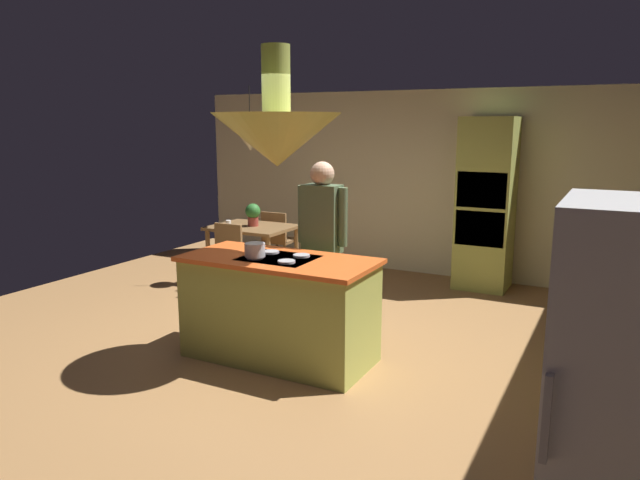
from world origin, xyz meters
TOP-DOWN VIEW (x-y plane):
  - ground at (0.00, 0.00)m, footprint 8.16×8.16m
  - wall_back at (0.00, 3.45)m, footprint 6.80×0.10m
  - kitchen_island at (0.00, -0.20)m, footprint 1.73×0.83m
  - counter_run_right at (2.84, 0.60)m, footprint 0.73×2.04m
  - oven_tower at (1.10, 3.04)m, footprint 0.66×0.62m
  - refrigerator at (2.80, -1.90)m, footprint 0.72×0.74m
  - dining_table at (-1.70, 1.90)m, footprint 1.06×0.83m
  - person_at_island at (0.08, 0.48)m, footprint 0.53×0.23m
  - range_hood at (0.00, -0.20)m, footprint 1.10×1.10m
  - pendant_light_over_table at (-1.70, 1.90)m, footprint 0.32×0.32m
  - chair_facing_island at (-1.70, 1.26)m, footprint 0.40×0.40m
  - chair_by_back_wall at (-1.70, 2.54)m, footprint 0.40×0.40m
  - potted_plant_on_table at (-1.69, 1.91)m, footprint 0.20×0.20m
  - cup_on_table at (-1.94, 1.69)m, footprint 0.07×0.07m
  - cooking_pot_on_cooktop at (-0.16, -0.33)m, footprint 0.18×0.18m

SIDE VIEW (x-z plane):
  - ground at x=0.00m, z-range 0.00..0.00m
  - kitchen_island at x=0.00m, z-range -0.01..0.95m
  - counter_run_right at x=2.84m, z-range 0.01..0.95m
  - chair_facing_island at x=-1.70m, z-range 0.07..0.94m
  - chair_by_back_wall at x=-1.70m, z-range 0.07..0.94m
  - dining_table at x=-1.70m, z-range 0.27..1.03m
  - cup_on_table at x=-1.94m, z-range 0.76..0.85m
  - refrigerator at x=2.80m, z-range 0.00..1.80m
  - potted_plant_on_table at x=-1.69m, z-range 0.78..1.08m
  - person_at_island at x=0.08m, z-range 0.14..1.88m
  - cooking_pot_on_cooktop at x=-0.16m, z-range 0.96..1.08m
  - oven_tower at x=1.10m, z-range 0.00..2.18m
  - wall_back at x=0.00m, z-range 0.00..2.55m
  - pendant_light_over_table at x=-1.70m, z-range 1.45..2.27m
  - range_hood at x=0.00m, z-range 1.49..2.49m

